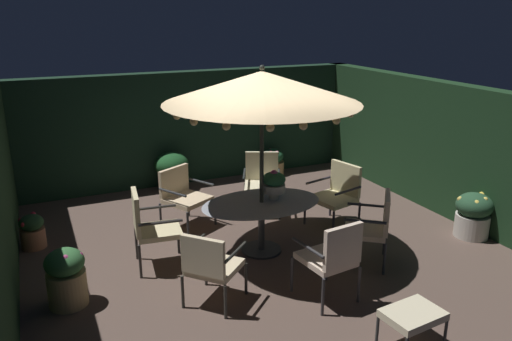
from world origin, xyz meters
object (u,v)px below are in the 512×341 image
patio_chair_south (150,224)px  patio_chair_southwest (210,264)px  patio_chair_southeast (183,193)px  potted_plant_right_far (473,214)px  centerpiece_planter (274,183)px  potted_plant_right_near (66,277)px  patio_chair_northeast (338,191)px  patio_chair_west (332,255)px  patio_chair_north (373,224)px  patio_chair_east (262,179)px  patio_umbrella (262,87)px  patio_dining_table (261,211)px  ottoman_footrest (413,316)px  potted_plant_left_near (32,231)px  potted_plant_left_far (172,169)px  potted_plant_back_right (273,162)px

patio_chair_south → patio_chair_southwest: bearing=-71.5°
patio_chair_southeast → potted_plant_right_far: (3.80, -2.17, -0.18)m
centerpiece_planter → potted_plant_right_near: size_ratio=0.60×
patio_chair_northeast → patio_chair_southeast: patio_chair_northeast is taller
patio_chair_south → patio_chair_west: bearing=-44.8°
centerpiece_planter → patio_chair_north: size_ratio=0.42×
patio_chair_east → patio_chair_southwest: 2.95m
patio_chair_west → potted_plant_right_near: 3.02m
patio_umbrella → patio_dining_table: bearing=114.2°
centerpiece_planter → ottoman_footrest: 2.68m
patio_chair_northeast → patio_chair_southeast: 2.40m
patio_dining_table → patio_umbrella: (0.00, -0.00, 1.70)m
patio_chair_north → patio_chair_south: bearing=157.6°
ottoman_footrest → potted_plant_left_near: bearing=130.4°
ottoman_footrest → potted_plant_left_far: size_ratio=0.86×
potted_plant_left_near → patio_chair_northeast: bearing=-13.8°
patio_dining_table → patio_chair_north: (1.19, -0.93, -0.03)m
patio_chair_south → patio_chair_southwest: 1.26m
patio_dining_table → ottoman_footrest: size_ratio=2.76×
patio_chair_north → patio_umbrella: bearing=142.0°
patio_umbrella → patio_chair_west: bearing=-83.0°
patio_umbrella → patio_chair_southeast: bearing=119.3°
patio_dining_table → ottoman_footrest: 2.60m
patio_chair_south → potted_plant_right_near: patio_chair_south is taller
patio_chair_south → patio_dining_table: bearing=-6.8°
patio_dining_table → patio_chair_east: bearing=64.9°
patio_chair_southwest → ottoman_footrest: (1.57, -1.53, -0.18)m
patio_chair_north → patio_chair_east: bearing=103.4°
patio_chair_southeast → potted_plant_back_right: (2.42, 1.76, -0.27)m
patio_dining_table → potted_plant_left_far: 3.08m
centerpiece_planter → potted_plant_right_far: 3.06m
patio_dining_table → potted_plant_left_near: (-2.91, 1.43, -0.34)m
patio_chair_southwest → patio_chair_northeast: bearing=28.0°
ottoman_footrest → potted_plant_right_near: potted_plant_right_near is taller
potted_plant_left_near → potted_plant_right_far: (5.97, -2.28, 0.10)m
potted_plant_back_right → centerpiece_planter: bearing=-116.0°
patio_chair_west → potted_plant_right_near: bearing=157.2°
patio_chair_northeast → patio_chair_southeast: size_ratio=1.06×
patio_chair_northeast → patio_chair_southwest: size_ratio=1.07×
centerpiece_planter → patio_chair_east: 1.45m
patio_chair_southeast → patio_chair_south: 1.37m
patio_chair_northeast → potted_plant_left_far: (-1.91, 2.68, -0.17)m
patio_chair_northeast → patio_chair_north: bearing=-102.5°
patio_umbrella → patio_chair_east: size_ratio=2.64×
patio_chair_north → patio_chair_southeast: (-1.92, 2.24, -0.04)m
patio_chair_east → potted_plant_right_far: (2.42, -2.22, -0.20)m
patio_chair_southwest → potted_plant_right_near: patio_chair_southwest is taller
patio_dining_table → patio_chair_southwest: 1.50m
potted_plant_right_near → potted_plant_right_far: potted_plant_right_near is taller
patio_chair_northeast → patio_dining_table: bearing=-166.5°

